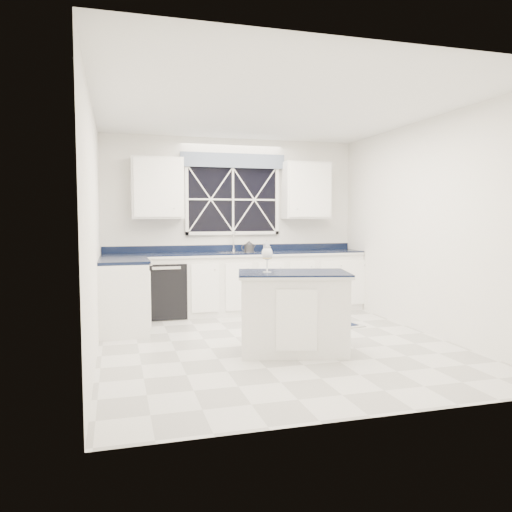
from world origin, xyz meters
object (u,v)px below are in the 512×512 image
object	(u,v)px
island	(293,312)
kettle	(249,247)
soap_bottle	(266,245)
faucet	(234,241)
wine_glass	(267,255)
dishwasher	(165,289)

from	to	relation	value
island	kettle	xyz separation A→B (m)	(0.13, 2.35, 0.58)
kettle	soap_bottle	world-z (taller)	same
faucet	wine_glass	xyz separation A→B (m)	(-0.23, -2.51, -0.02)
faucet	island	size ratio (longest dim) A/B	0.23
island	soap_bottle	distance (m)	2.67
island	kettle	world-z (taller)	kettle
dishwasher	kettle	bearing A→B (deg)	0.63
island	wine_glass	xyz separation A→B (m)	(-0.29, 0.03, 0.63)
kettle	wine_glass	world-z (taller)	wine_glass
wine_glass	soap_bottle	size ratio (longest dim) A/B	1.63
dishwasher	wine_glass	bearing A→B (deg)	-69.29
wine_glass	soap_bottle	xyz separation A→B (m)	(0.76, 2.53, -0.05)
kettle	faucet	bearing A→B (deg)	132.40
faucet	kettle	world-z (taller)	faucet
faucet	island	distance (m)	2.62
faucet	soap_bottle	bearing A→B (deg)	2.72
dishwasher	island	world-z (taller)	island
dishwasher	soap_bottle	distance (m)	1.76
dishwasher	kettle	size ratio (longest dim) A/B	3.37
faucet	kettle	bearing A→B (deg)	-42.95
soap_bottle	wine_glass	bearing A→B (deg)	-106.81
faucet	soap_bottle	size ratio (longest dim) A/B	1.76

